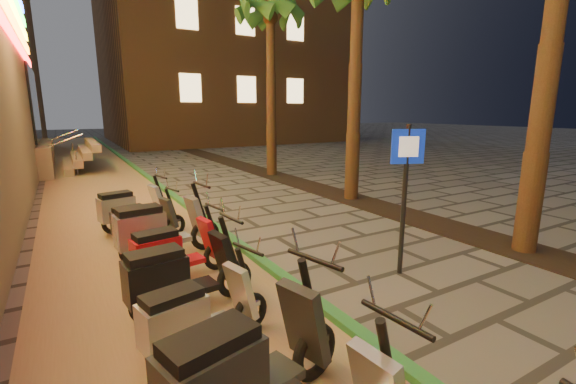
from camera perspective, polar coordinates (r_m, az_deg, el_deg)
ground at (r=4.72m, az=31.83°, el=-22.81°), size 120.00×120.00×0.00m
parking_strip at (r=11.96m, az=-24.72°, el=-1.47°), size 3.40×60.00×0.01m
green_curb at (r=12.21m, az=-16.81°, el=-0.39°), size 0.18×60.00×0.10m
planting_strip at (r=10.13m, az=16.53°, el=-3.10°), size 1.20×40.00×0.02m
palm_d at (r=15.79m, az=-2.62°, el=24.36°), size 2.97×3.02×7.16m
pedestrian_sign at (r=6.14m, az=17.03°, el=1.80°), size 0.49×0.22×2.36m
scooter_5 at (r=3.36m, az=-6.88°, el=-24.57°), size 1.84×0.89×1.30m
scooter_6 at (r=4.30m, az=-13.69°, el=-17.52°), size 1.53×0.71×1.08m
scooter_7 at (r=5.12m, az=-16.13°, el=-11.98°), size 1.71×0.65×1.20m
scooter_8 at (r=6.09m, az=-16.76°, el=-8.51°), size 1.58×0.65×1.11m
scooter_9 at (r=7.00m, az=-18.82°, el=-5.25°), size 1.85×0.71×1.30m
scooter_10 at (r=7.98m, az=-20.86°, el=-4.15°), size 1.46×0.72×1.03m
scooter_11 at (r=8.93m, az=-22.51°, el=-2.27°), size 1.64×0.75×1.16m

